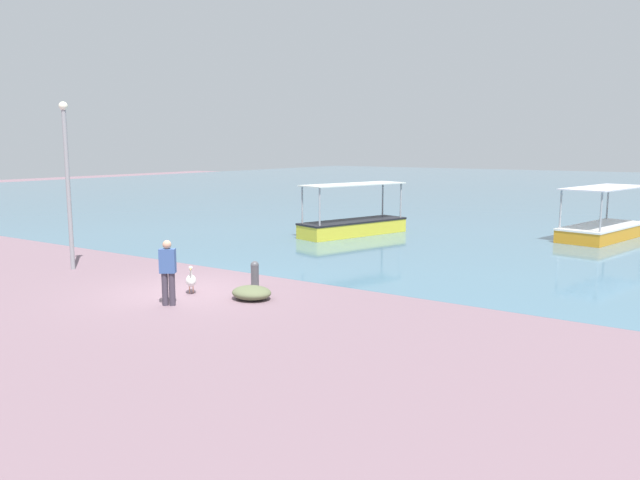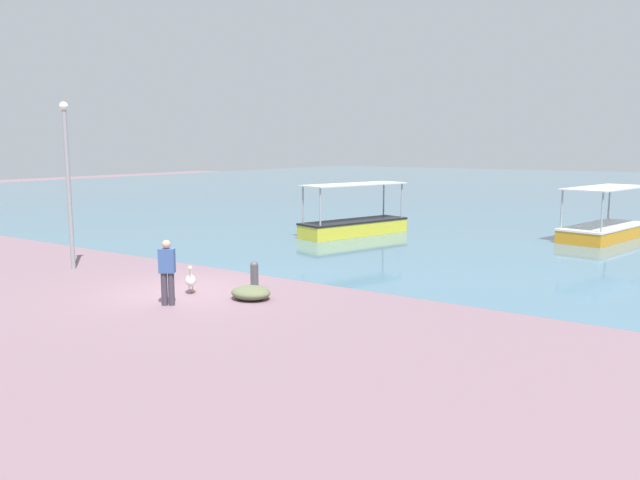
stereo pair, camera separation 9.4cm
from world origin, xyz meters
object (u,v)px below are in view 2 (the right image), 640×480
(net_pile, at_px, (251,293))
(lamp_post, at_px, (68,176))
(fishing_boat_outer, at_px, (354,224))
(mooring_bollard, at_px, (254,274))
(fishing_boat_center, at_px, (604,228))
(fisherman_standing, at_px, (167,270))
(pelican, at_px, (191,280))

(net_pile, bearing_deg, lamp_post, -178.36)
(fishing_boat_outer, bearing_deg, mooring_bollard, -73.37)
(lamp_post, relative_size, net_pile, 4.90)
(fishing_boat_center, distance_m, mooring_bollard, 17.19)
(lamp_post, bearing_deg, fisherman_standing, -13.26)
(fishing_boat_outer, bearing_deg, fishing_boat_center, 28.36)
(fishing_boat_outer, distance_m, pelican, 12.42)
(fishing_boat_outer, relative_size, mooring_bollard, 7.19)
(fisherman_standing, height_order, net_pile, fisherman_standing)
(fishing_boat_outer, height_order, fishing_boat_center, fishing_boat_outer)
(fishing_boat_center, height_order, net_pile, fishing_boat_center)
(fishing_boat_outer, distance_m, net_pile, 12.46)
(lamp_post, bearing_deg, fishing_boat_outer, 73.57)
(pelican, distance_m, net_pile, 1.88)
(fishing_boat_outer, xyz_separation_m, net_pile, (3.99, -11.80, -0.32))
(fishing_boat_outer, xyz_separation_m, fisherman_standing, (2.65, -13.48, 0.40))
(net_pile, bearing_deg, fishing_boat_center, 71.61)
(fisherman_standing, bearing_deg, fishing_boat_center, 69.48)
(fishing_boat_outer, height_order, net_pile, fishing_boat_outer)
(lamp_post, bearing_deg, mooring_bollard, 10.78)
(fishing_boat_center, xyz_separation_m, mooring_bollard, (-6.44, -15.94, -0.05))
(net_pile, bearing_deg, fisherman_standing, -128.63)
(fishing_boat_outer, xyz_separation_m, mooring_bollard, (3.21, -10.73, -0.08))
(mooring_bollard, distance_m, net_pile, 1.35)
(fishing_boat_outer, height_order, lamp_post, lamp_post)
(pelican, xyz_separation_m, lamp_post, (-5.71, 0.21, 2.70))
(mooring_bollard, bearing_deg, pelican, -124.69)
(fishing_boat_center, distance_m, net_pile, 17.92)
(fishing_boat_outer, bearing_deg, fisherman_standing, -78.87)
(fisherman_standing, bearing_deg, mooring_bollard, 78.58)
(pelican, relative_size, net_pile, 0.72)
(pelican, xyz_separation_m, fisherman_standing, (0.48, -1.25, 0.53))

